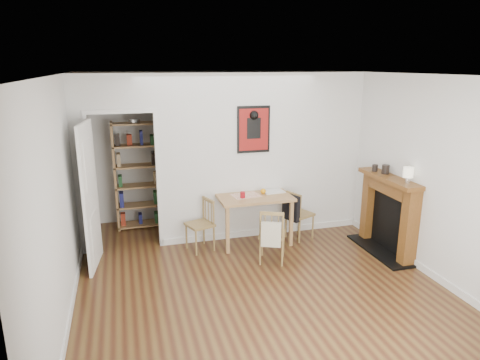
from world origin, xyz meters
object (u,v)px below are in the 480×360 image
object	(u,v)px
chair_front	(272,235)
orange_fruit	(263,191)
ceramic_jar_a	(386,169)
ceramic_jar_b	(375,168)
fireplace	(389,212)
red_glass	(243,195)
mantel_lamp	(408,173)
bookshelf	(138,176)
notebook	(273,191)
dining_table	(254,201)
chair_left	(200,225)
chair_right	(299,214)

from	to	relation	value
chair_front	orange_fruit	xyz separation A→B (m)	(0.12, 0.76, 0.41)
chair_front	orange_fruit	size ratio (longest dim) A/B	9.36
ceramic_jar_a	ceramic_jar_b	world-z (taller)	ceramic_jar_a
chair_front	fireplace	distance (m)	1.79
orange_fruit	red_glass	bearing A→B (deg)	-162.00
chair_front	mantel_lamp	xyz separation A→B (m)	(1.75, -0.50, 0.89)
fireplace	bookshelf	bearing A→B (deg)	149.89
fireplace	red_glass	xyz separation A→B (m)	(-2.02, 0.77, 0.20)
bookshelf	notebook	xyz separation A→B (m)	(2.03, -1.08, -0.12)
dining_table	chair_left	xyz separation A→B (m)	(-0.87, -0.06, -0.28)
notebook	red_glass	bearing A→B (deg)	-162.28
chair_left	bookshelf	distance (m)	1.57
notebook	ceramic_jar_b	size ratio (longest dim) A/B	3.10
dining_table	orange_fruit	size ratio (longest dim) A/B	13.30
chair_left	chair_right	xyz separation A→B (m)	(1.61, 0.02, 0.01)
chair_left	ceramic_jar_a	size ratio (longest dim) A/B	5.95
chair_right	bookshelf	size ratio (longest dim) A/B	0.43
chair_left	chair_front	xyz separation A→B (m)	(0.91, -0.66, 0.01)
orange_fruit	chair_right	bearing A→B (deg)	-7.95
notebook	ceramic_jar_a	distance (m)	1.72
ceramic_jar_b	mantel_lamp	bearing A→B (deg)	-84.37
chair_left	bookshelf	size ratio (longest dim) A/B	0.43
chair_front	dining_table	bearing A→B (deg)	93.11
mantel_lamp	red_glass	bearing A→B (deg)	150.36
red_glass	mantel_lamp	xyz separation A→B (m)	(2.00, -1.14, 0.48)
bookshelf	ceramic_jar_b	bearing A→B (deg)	-26.68
chair_right	red_glass	xyz separation A→B (m)	(-0.95, -0.04, 0.41)
dining_table	ceramic_jar_a	distance (m)	2.01
fireplace	ceramic_jar_a	size ratio (longest dim) A/B	9.45
fireplace	orange_fruit	distance (m)	1.89
bookshelf	mantel_lamp	bearing A→B (deg)	-34.56
chair_front	red_glass	xyz separation A→B (m)	(-0.25, 0.64, 0.41)
chair_right	bookshelf	xyz separation A→B (m)	(-2.43, 1.22, 0.49)
chair_left	chair_front	bearing A→B (deg)	-36.01
chair_front	notebook	world-z (taller)	chair_front
dining_table	bookshelf	world-z (taller)	bookshelf
fireplace	ceramic_jar_b	xyz separation A→B (m)	(-0.09, 0.32, 0.60)
dining_table	red_glass	distance (m)	0.26
mantel_lamp	ceramic_jar_b	bearing A→B (deg)	95.63
bookshelf	notebook	size ratio (longest dim) A/B	5.57
fireplace	notebook	bearing A→B (deg)	147.13
orange_fruit	ceramic_jar_b	world-z (taller)	ceramic_jar_b
bookshelf	red_glass	bearing A→B (deg)	-40.39
chair_left	ceramic_jar_b	bearing A→B (deg)	-10.35
dining_table	red_glass	xyz separation A→B (m)	(-0.21, -0.08, 0.14)
dining_table	chair_front	distance (m)	0.77
dining_table	ceramic_jar_a	world-z (taller)	ceramic_jar_a
ceramic_jar_a	ceramic_jar_b	size ratio (longest dim) A/B	1.25
dining_table	orange_fruit	distance (m)	0.21
bookshelf	red_glass	distance (m)	1.94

